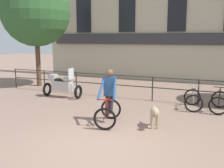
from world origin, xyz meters
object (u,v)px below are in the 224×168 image
dog (155,113)px  parked_motorcycle (62,85)px  cyclist_with_bike (109,99)px  parked_bicycle_near_lamp (193,99)px  parked_bicycle_mid_left (219,102)px

dog → parked_motorcycle: 5.43m
dog → cyclist_with_bike: bearing=165.1°
cyclist_with_bike → dog: 1.49m
parked_motorcycle → parked_bicycle_near_lamp: 5.70m
cyclist_with_bike → parked_bicycle_near_lamp: cyclist_with_bike is taller
cyclist_with_bike → parked_bicycle_near_lamp: 3.62m
cyclist_with_bike → parked_motorcycle: 4.24m
parked_bicycle_near_lamp → parked_motorcycle: bearing=-5.9°
cyclist_with_bike → parked_bicycle_mid_left: 4.27m
parked_bicycle_mid_left → cyclist_with_bike: bearing=43.4°
dog → parked_bicycle_near_lamp: bearing=54.2°
dog → parked_bicycle_mid_left: parked_bicycle_mid_left is taller
cyclist_with_bike → parked_bicycle_mid_left: cyclist_with_bike is taller
parked_bicycle_near_lamp → parked_bicycle_mid_left: 0.93m
parked_bicycle_near_lamp → parked_bicycle_mid_left: size_ratio=1.05×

